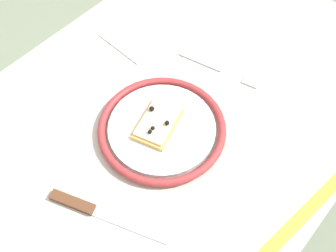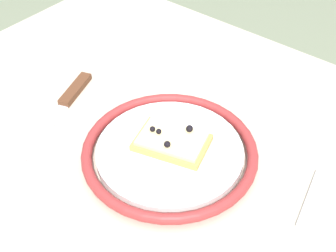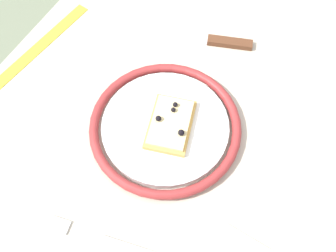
{
  "view_description": "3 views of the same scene",
  "coord_description": "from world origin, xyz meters",
  "px_view_note": "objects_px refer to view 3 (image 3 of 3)",
  "views": [
    {
      "loc": [
        0.39,
        0.34,
        1.48
      ],
      "look_at": [
        0.04,
        0.03,
        0.77
      ],
      "focal_mm": 44.13,
      "sensor_mm": 36.0,
      "label": 1
    },
    {
      "loc": [
        -0.26,
        0.4,
        1.26
      ],
      "look_at": [
        0.07,
        -0.0,
        0.78
      ],
      "focal_mm": 49.21,
      "sensor_mm": 36.0,
      "label": 2
    },
    {
      "loc": [
        -0.24,
        -0.14,
        1.38
      ],
      "look_at": [
        0.04,
        0.01,
        0.78
      ],
      "focal_mm": 42.76,
      "sensor_mm": 36.0,
      "label": 3
    }
  ],
  "objects_px": {
    "dining_table": "(162,175)",
    "plate": "(165,127)",
    "knife": "(214,41)",
    "pizza_slice_near": "(170,124)",
    "measuring_tape": "(23,61)",
    "fork": "(106,240)"
  },
  "relations": [
    {
      "from": "plate",
      "to": "measuring_tape",
      "type": "height_order",
      "value": "plate"
    },
    {
      "from": "dining_table",
      "to": "plate",
      "type": "distance_m",
      "value": 0.12
    },
    {
      "from": "knife",
      "to": "measuring_tape",
      "type": "xyz_separation_m",
      "value": [
        -0.22,
        0.31,
        -0.0
      ]
    },
    {
      "from": "dining_table",
      "to": "knife",
      "type": "xyz_separation_m",
      "value": [
        0.27,
        0.03,
        0.1
      ]
    },
    {
      "from": "plate",
      "to": "measuring_tape",
      "type": "bearing_deg",
      "value": 90.6
    },
    {
      "from": "measuring_tape",
      "to": "plate",
      "type": "bearing_deg",
      "value": -82.37
    },
    {
      "from": "plate",
      "to": "fork",
      "type": "height_order",
      "value": "plate"
    },
    {
      "from": "dining_table",
      "to": "fork",
      "type": "bearing_deg",
      "value": 177.96
    },
    {
      "from": "pizza_slice_near",
      "to": "measuring_tape",
      "type": "xyz_separation_m",
      "value": [
        -0.01,
        0.33,
        -0.02
      ]
    },
    {
      "from": "dining_table",
      "to": "measuring_tape",
      "type": "xyz_separation_m",
      "value": [
        0.04,
        0.34,
        0.1
      ]
    },
    {
      "from": "pizza_slice_near",
      "to": "measuring_tape",
      "type": "height_order",
      "value": "pizza_slice_near"
    },
    {
      "from": "plate",
      "to": "pizza_slice_near",
      "type": "bearing_deg",
      "value": -73.09
    },
    {
      "from": "measuring_tape",
      "to": "dining_table",
      "type": "bearing_deg",
      "value": -90.37
    },
    {
      "from": "dining_table",
      "to": "plate",
      "type": "height_order",
      "value": "plate"
    },
    {
      "from": "plate",
      "to": "pizza_slice_near",
      "type": "distance_m",
      "value": 0.02
    },
    {
      "from": "dining_table",
      "to": "pizza_slice_near",
      "type": "distance_m",
      "value": 0.13
    },
    {
      "from": "measuring_tape",
      "to": "pizza_slice_near",
      "type": "bearing_deg",
      "value": -81.91
    },
    {
      "from": "plate",
      "to": "fork",
      "type": "xyz_separation_m",
      "value": [
        -0.22,
        -0.01,
        -0.01
      ]
    },
    {
      "from": "plate",
      "to": "knife",
      "type": "relative_size",
      "value": 1.16
    },
    {
      "from": "plate",
      "to": "knife",
      "type": "xyz_separation_m",
      "value": [
        0.22,
        0.01,
        -0.01
      ]
    },
    {
      "from": "dining_table",
      "to": "measuring_tape",
      "type": "distance_m",
      "value": 0.35
    },
    {
      "from": "knife",
      "to": "fork",
      "type": "xyz_separation_m",
      "value": [
        -0.44,
        -0.02,
        -0.0
      ]
    }
  ]
}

